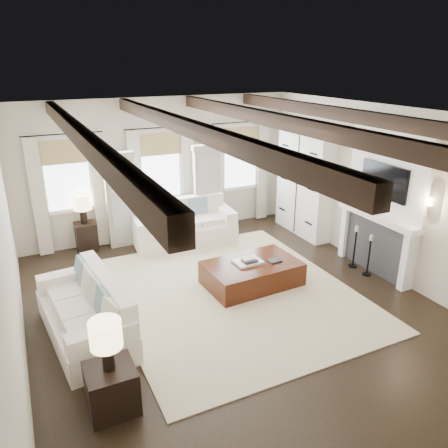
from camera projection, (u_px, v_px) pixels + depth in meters
name	position (u px, v px, depth m)	size (l,w,h in m)	color
ground	(233.00, 306.00, 7.46)	(7.50, 7.50, 0.00)	black
room_shell	(248.00, 182.00, 7.85)	(6.54, 7.54, 3.22)	beige
area_rug	(232.00, 292.00, 7.89)	(4.08, 4.80, 0.02)	beige
sofa_back	(183.00, 225.00, 10.01)	(2.33, 1.17, 0.97)	white
sofa_left	(89.00, 313.00, 6.57)	(1.21, 2.26, 0.93)	white
ottoman	(252.00, 274.00, 8.11)	(1.71, 1.07, 0.45)	black
tray	(248.00, 262.00, 8.03)	(0.50, 0.38, 0.04)	white
book_lower	(250.00, 261.00, 7.98)	(0.26, 0.20, 0.04)	#262628
book_upper	(248.00, 258.00, 7.99)	(0.22, 0.17, 0.03)	beige
book_loose	(275.00, 261.00, 8.09)	(0.24, 0.18, 0.03)	#262628
side_table_front	(112.00, 388.00, 5.20)	(0.57, 0.57, 0.57)	black
lamp_front	(106.00, 337.00, 4.95)	(0.37, 0.37, 0.65)	black
side_table_back	(86.00, 236.00, 9.58)	(0.42, 0.42, 0.63)	black
lamp_back	(82.00, 204.00, 9.31)	(0.38, 0.38, 0.65)	black
candlestick_near	(369.00, 259.00, 8.44)	(0.17, 0.17, 0.84)	black
candlestick_far	(354.00, 250.00, 8.77)	(0.18, 0.18, 0.88)	black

